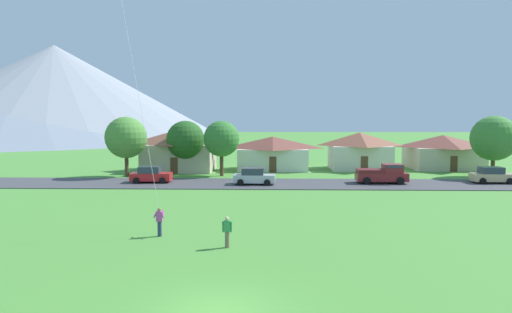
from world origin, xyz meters
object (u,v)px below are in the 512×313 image
at_px(parked_car_silver_mid_east, 254,177).
at_px(parked_car_tan_west_end, 492,175).
at_px(tree_left_of_center, 494,138).
at_px(parked_car_red_mid_west, 151,175).
at_px(tree_center, 186,140).
at_px(pickup_truck_maroon_west_side, 383,174).
at_px(house_leftmost, 179,149).
at_px(house_right_center, 443,151).
at_px(watcher_person, 227,231).
at_px(house_rightmost, 273,153).
at_px(tree_right_of_center, 126,138).
at_px(house_left_center, 359,150).
at_px(tree_near_left, 221,139).

bearing_deg(parked_car_silver_mid_east, parked_car_tan_west_end, 3.80).
distance_m(tree_left_of_center, parked_car_red_mid_west, 38.92).
height_order(tree_center, pickup_truck_maroon_west_side, tree_center).
height_order(house_leftmost, house_right_center, house_leftmost).
distance_m(house_leftmost, parked_car_red_mid_west, 11.44).
bearing_deg(parked_car_silver_mid_east, watcher_person, -91.75).
relative_size(house_leftmost, pickup_truck_maroon_west_side, 1.81).
relative_size(house_rightmost, tree_right_of_center, 1.39).
relative_size(house_leftmost, house_left_center, 1.15).
bearing_deg(tree_left_of_center, pickup_truck_maroon_west_side, -158.23).
xyz_separation_m(tree_near_left, parked_car_silver_mid_east, (4.08, -7.12, -3.52)).
distance_m(tree_left_of_center, parked_car_silver_mid_east, 28.45).
bearing_deg(house_right_center, house_left_center, -174.29).
relative_size(house_rightmost, parked_car_tan_west_end, 2.29).
relative_size(tree_right_of_center, parked_car_red_mid_west, 1.65).
relative_size(tree_center, tree_right_of_center, 0.93).
bearing_deg(parked_car_tan_west_end, tree_center, 167.12).
bearing_deg(tree_near_left, parked_car_red_mid_west, -138.57).
xyz_separation_m(tree_near_left, parked_car_red_mid_west, (-6.86, -6.05, -3.52)).
bearing_deg(tree_near_left, tree_center, 154.67).
height_order(tree_center, watcher_person, tree_center).
bearing_deg(tree_center, house_left_center, 13.45).
bearing_deg(pickup_truck_maroon_west_side, house_leftmost, 154.66).
bearing_deg(parked_car_tan_west_end, house_right_center, 89.06).
height_order(parked_car_red_mid_west, parked_car_silver_mid_east, same).
relative_size(tree_center, parked_car_red_mid_west, 1.54).
distance_m(tree_right_of_center, pickup_truck_maroon_west_side, 29.10).
distance_m(house_leftmost, tree_left_of_center, 37.96).
height_order(house_left_center, parked_car_tan_west_end, house_left_center).
bearing_deg(watcher_person, tree_right_of_center, 116.92).
bearing_deg(tree_left_of_center, tree_near_left, 179.36).
xyz_separation_m(house_leftmost, pickup_truck_maroon_west_side, (23.51, -11.14, -1.72)).
bearing_deg(house_rightmost, tree_left_of_center, -15.17).
bearing_deg(house_right_center, house_rightmost, -174.61).
relative_size(tree_right_of_center, pickup_truck_maroon_west_side, 1.34).
xyz_separation_m(house_rightmost, tree_right_of_center, (-17.09, -7.62, 2.30)).
bearing_deg(tree_right_of_center, watcher_person, -63.08).
xyz_separation_m(tree_right_of_center, watcher_person, (14.39, -28.35, -3.70)).
height_order(house_leftmost, parked_car_silver_mid_east, house_leftmost).
height_order(house_left_center, tree_near_left, tree_near_left).
distance_m(house_leftmost, pickup_truck_maroon_west_side, 26.07).
relative_size(house_left_center, tree_near_left, 1.26).
distance_m(tree_center, pickup_truck_maroon_west_side, 23.80).
bearing_deg(tree_center, house_rightmost, 21.87).
bearing_deg(house_left_center, tree_near_left, -156.86).
relative_size(parked_car_tan_west_end, pickup_truck_maroon_west_side, 0.81).
xyz_separation_m(parked_car_red_mid_west, parked_car_silver_mid_east, (10.93, -1.07, 0.00)).
height_order(parked_car_silver_mid_east, watcher_person, parked_car_silver_mid_east).
bearing_deg(parked_car_tan_west_end, house_rightmost, 152.27).
height_order(parked_car_silver_mid_east, pickup_truck_maroon_west_side, pickup_truck_maroon_west_side).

